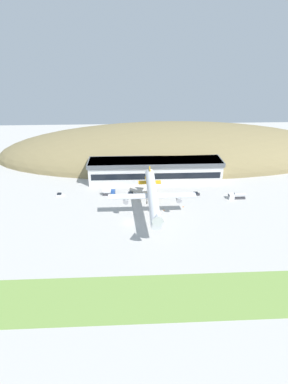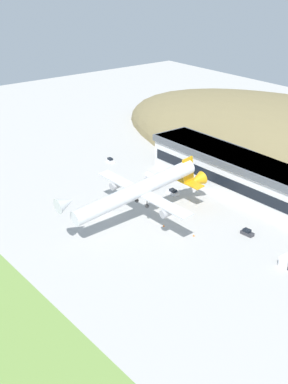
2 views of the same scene
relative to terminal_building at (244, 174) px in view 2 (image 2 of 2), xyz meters
name	(u,v)px [view 2 (image 2 of 2)]	position (x,y,z in m)	size (l,w,h in m)	color
ground_plane	(103,216)	(-14.84, -44.12, -6.90)	(355.58, 355.58, 0.00)	#B7B5AF
terminal_building	(244,174)	(0.00, 0.00, 0.00)	(73.80, 15.23, 12.16)	silver
cargo_airplane	(139,191)	(-4.41, -38.68, 3.31)	(38.75, 50.80, 10.89)	silver
service_car_0	(110,160)	(-49.86, -17.13, -6.24)	(3.75, 1.86, 1.60)	silver
service_car_1	(173,192)	(-13.97, -17.71, -6.22)	(4.51, 2.07, 1.65)	silver
service_car_2	(247,233)	(19.32, -19.55, -6.20)	(3.81, 1.91, 1.70)	#333338
fuel_truck	(153,179)	(-24.95, -17.20, -5.34)	(6.41, 2.87, 3.29)	#264C99
traffic_cone_0	(194,235)	(10.80, -31.53, -6.62)	(0.52, 0.52, 0.58)	orange
traffic_cone_1	(164,225)	(1.35, -34.36, -6.62)	(0.52, 0.52, 0.58)	orange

